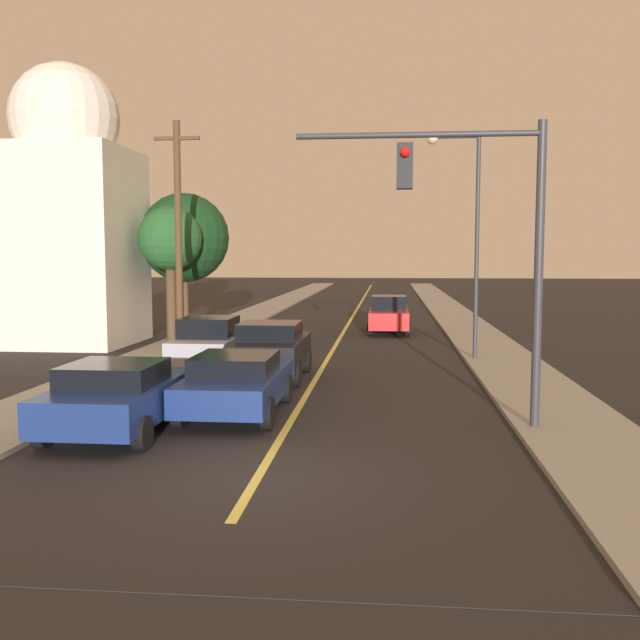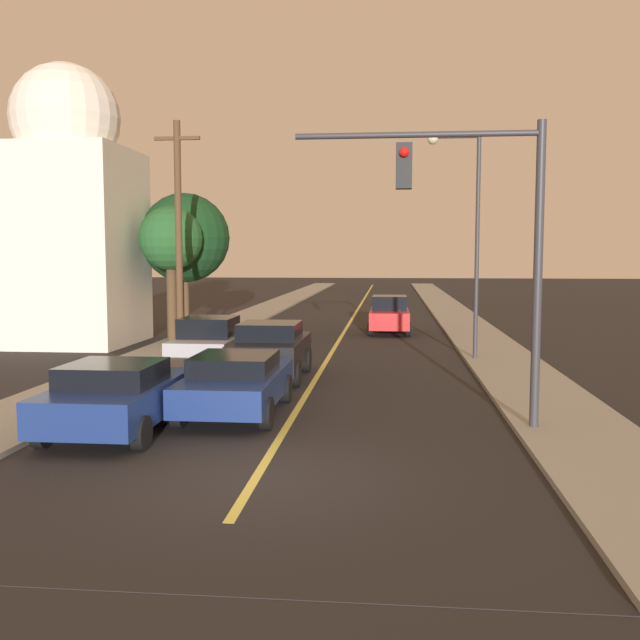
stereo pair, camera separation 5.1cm
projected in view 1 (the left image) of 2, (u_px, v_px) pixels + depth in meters
ground_plane at (258, 478)px, 11.45m from camera, size 200.00×200.00×0.00m
road_surface at (357, 309)px, 47.13m from camera, size 9.26×80.00×0.01m
sidewalk_left at (269, 307)px, 47.69m from camera, size 2.50×80.00×0.12m
sidewalk_right at (447, 309)px, 46.56m from camera, size 2.50×80.00×0.12m
car_near_lane_front at (237, 382)px, 15.90m from camera, size 2.06×4.39×1.38m
car_near_lane_second at (271, 349)px, 20.51m from camera, size 2.01×4.03×1.65m
car_outer_lane_front at (117, 396)px, 14.26m from camera, size 2.12×4.09×1.44m
car_outer_lane_second at (210, 345)px, 21.67m from camera, size 1.90×3.86×1.70m
car_far_oncoming at (389, 315)px, 32.52m from camera, size 1.89×4.03×1.71m
traffic_signal_mast at (481, 220)px, 14.13m from camera, size 4.93×0.42×6.07m
streetlamp_right at (466, 216)px, 23.62m from camera, size 1.76×0.36×7.47m
utility_pole_left at (178, 234)px, 24.74m from camera, size 1.60×0.24×8.04m
tree_left_near at (170, 240)px, 28.24m from camera, size 2.53×2.53×5.38m
tree_left_far at (184, 238)px, 30.53m from camera, size 3.81×3.81×6.09m
domed_building_left at (68, 212)px, 28.22m from camera, size 5.00×5.00×11.02m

